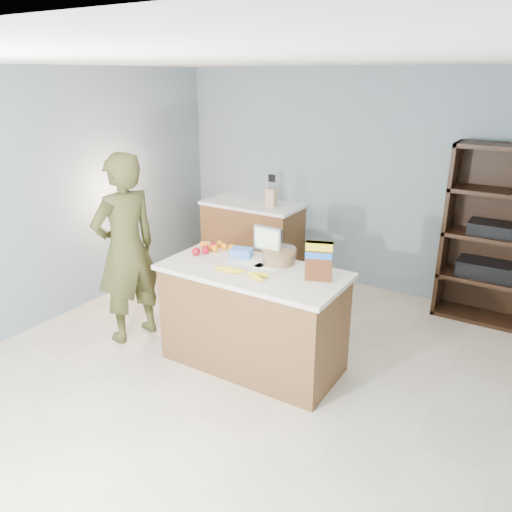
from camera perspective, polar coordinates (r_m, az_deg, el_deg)
The scene contains 15 objects.
floor at distance 4.33m, azimuth -2.52°, elevation -13.92°, with size 4.50×5.00×0.02m, color beige.
walls at distance 3.67m, azimuth -2.91°, elevation 7.97°, with size 4.52×5.02×2.51m.
counter_peninsula at distance 4.33m, azimuth -0.35°, elevation -7.47°, with size 1.56×0.76×0.90m.
back_cabinet at distance 6.39m, azimuth -0.39°, elevation 2.22°, with size 1.24×0.62×0.90m.
shelving_unit at distance 5.54m, azimuth 25.35°, elevation 1.83°, with size 0.90×0.40×1.80m.
person at distance 4.75m, azimuth -14.63°, elevation 0.73°, with size 0.65×0.43×1.79m, color #3B3D1C.
knife_block at distance 6.07m, azimuth 1.79°, elevation 6.79°, with size 0.12×0.10×0.31m.
envelopes at distance 4.20m, azimuth 0.43°, elevation -1.07°, with size 0.37×0.14×0.00m.
bananas at distance 4.00m, azimuth -1.45°, elevation -1.93°, with size 0.51×0.15×0.04m.
apples at distance 4.50m, azimuth -5.88°, elevation 0.78°, with size 0.12×0.27×0.08m.
oranges at distance 4.59m, azimuth -4.63°, elevation 1.12°, with size 0.34×0.19×0.06m.
blue_carton at distance 4.38m, azimuth -1.67°, elevation 0.37°, with size 0.18×0.12×0.08m, color blue.
salad_bowl at distance 4.25m, azimuth 2.60°, elevation -0.04°, with size 0.30×0.30×0.13m.
tv at distance 4.33m, azimuth 1.36°, elevation 1.79°, with size 0.28×0.12×0.28m.
cereal_box at distance 3.88m, azimuth 7.21°, elevation -0.25°, with size 0.22×0.14×0.31m.
Camera 1 is at (2.05, -2.94, 2.43)m, focal length 35.00 mm.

